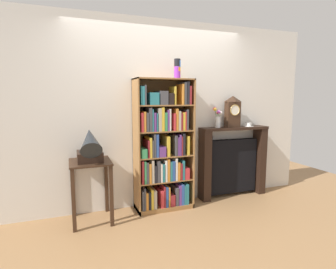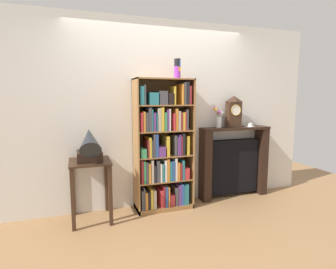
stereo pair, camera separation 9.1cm
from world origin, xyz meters
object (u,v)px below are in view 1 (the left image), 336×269
Objects in this scene: mantel_clock at (233,112)px; gramophone at (90,146)px; teacup_with_saucer at (248,125)px; flower_vase at (218,118)px; cup_stack at (177,69)px; bookshelf at (163,151)px; fireplace_mantel at (232,162)px; side_table_left at (91,177)px.

gramophone is at bearing -173.69° from mantel_clock.
teacup_with_saucer is at bearing 0.46° from mantel_clock.
teacup_with_saucer is at bearing -0.36° from flower_vase.
cup_stack is at bearing 7.31° from gramophone.
bookshelf is at bearing -176.36° from mantel_clock.
gramophone is (-0.97, -0.16, 0.15)m from bookshelf.
fireplace_mantel is (2.15, 0.26, -0.44)m from gramophone.
mantel_clock reaches higher than side_table_left.
gramophone is at bearing -90.00° from side_table_left.
teacup_with_saucer reaches higher than side_table_left.
mantel_clock is at bearing 3.64° from bookshelf.
cup_stack is 0.34× the size of side_table_left.
teacup_with_saucer is at bearing 3.96° from cup_stack.
cup_stack is 1.11m from mantel_clock.
flower_vase is at bearing 7.33° from gramophone.
side_table_left is at bearing -175.69° from fireplace_mantel.
fireplace_mantel is (0.98, 0.11, -1.38)m from cup_stack.
cup_stack reaches higher than gramophone.
bookshelf is 1.21m from fireplace_mantel.
fireplace_mantel is at bearing 3.23° from flower_vase.
side_table_left is 0.42m from gramophone.
flower_vase is (1.86, 0.24, 0.26)m from gramophone.
side_table_left is (-1.17, -0.06, -1.36)m from cup_stack.
gramophone is 0.47× the size of fireplace_mantel.
side_table_left is at bearing -176.03° from bookshelf.
mantel_clock is at bearing -1.33° from flower_vase.
teacup_with_saucer reaches higher than fireplace_mantel.
side_table_left is 0.69× the size of fireplace_mantel.
gramophone is 2.42m from teacup_with_saucer.
cup_stack is 0.55× the size of mantel_clock.
flower_vase is at bearing 5.03° from bookshelf.
bookshelf is 1.47m from teacup_with_saucer.
side_table_left is 2.47m from teacup_with_saucer.
mantel_clock is (2.11, 0.14, 0.77)m from side_table_left.
bookshelf is at bearing 176.88° from cup_stack.
bookshelf is 0.98m from flower_vase.
teacup_with_saucer is at bearing -4.38° from fireplace_mantel.
bookshelf is 5.94× the size of flower_vase.
teacup_with_saucer is at bearing 3.38° from side_table_left.
bookshelf is 1.62× the size of fireplace_mantel.
cup_stack is 1.63× the size of teacup_with_saucer.
gramophone is at bearing -170.59° from bookshelf.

